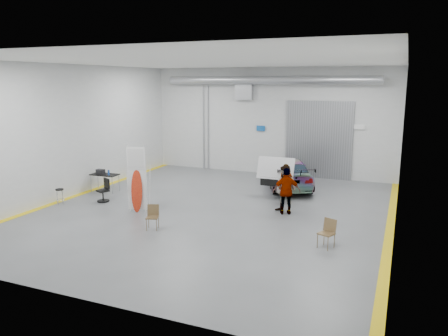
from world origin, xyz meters
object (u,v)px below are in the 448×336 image
at_px(work_table, 103,174).
at_px(office_chair, 104,192).
at_px(shop_stool, 60,197).
at_px(person_b, 286,189).
at_px(surfboard_display, 136,184).
at_px(person_a, 286,184).
at_px(person_c, 287,191).
at_px(folding_chair_near, 153,222).
at_px(folding_chair_far, 326,239).
at_px(sedan_car, 288,173).

xyz_separation_m(work_table, office_chair, (1.17, -1.53, -0.40)).
xyz_separation_m(shop_stool, office_chair, (1.39, 1.18, 0.09)).
xyz_separation_m(person_b, surfboard_display, (-5.65, -2.19, 0.17)).
bearing_deg(person_a, person_c, -76.28).
relative_size(person_c, shop_stool, 2.66).
relative_size(surfboard_display, work_table, 2.09).
bearing_deg(folding_chair_near, person_b, 24.31).
height_order(folding_chair_near, folding_chair_far, folding_chair_far).
height_order(person_a, office_chair, person_a).
bearing_deg(folding_chair_near, folding_chair_far, -14.46).
distance_m(shop_stool, office_chair, 1.83).
distance_m(sedan_car, surfboard_display, 8.02).
relative_size(folding_chair_near, office_chair, 0.87).
xyz_separation_m(shop_stool, work_table, (0.22, 2.72, 0.49)).
xyz_separation_m(sedan_car, person_a, (0.68, -2.99, 0.15)).
height_order(surfboard_display, office_chair, surfboard_display).
distance_m(person_a, office_chair, 8.02).
relative_size(person_c, surfboard_display, 0.66).
xyz_separation_m(person_c, folding_chair_far, (2.10, -3.05, -0.65)).
bearing_deg(person_c, person_a, -94.65).
height_order(sedan_car, office_chair, sedan_car).
distance_m(folding_chair_near, folding_chair_far, 6.09).
distance_m(person_b, person_c, 0.18).
bearing_deg(office_chair, person_b, 33.63).
distance_m(person_a, folding_chair_far, 5.24).
distance_m(surfboard_display, shop_stool, 3.72).
height_order(sedan_car, person_a, person_a).
xyz_separation_m(sedan_car, person_b, (1.03, -4.34, 0.25)).
xyz_separation_m(sedan_car, folding_chair_far, (3.20, -7.55, -0.43)).
height_order(sedan_car, person_b, person_b).
relative_size(person_c, folding_chair_near, 2.13).
relative_size(shop_stool, office_chair, 0.70).
bearing_deg(person_b, folding_chair_far, -38.14).
xyz_separation_m(folding_chair_near, folding_chair_far, (6.07, 0.60, 0.02)).
distance_m(person_c, folding_chair_near, 5.43).
bearing_deg(work_table, folding_chair_near, -37.26).
xyz_separation_m(folding_chair_near, work_table, (-5.15, 3.92, 0.57)).
distance_m(person_b, folding_chair_near, 5.49).
distance_m(sedan_car, folding_chair_near, 8.65).
bearing_deg(folding_chair_near, person_a, 35.42).
bearing_deg(person_b, sedan_car, 121.04).
distance_m(work_table, office_chair, 1.97).
bearing_deg(folding_chair_far, surfboard_display, -164.70).
xyz_separation_m(sedan_car, surfboard_display, (-4.62, -6.53, 0.43)).
bearing_deg(folding_chair_near, shop_stool, 147.25).
height_order(person_b, shop_stool, person_b).
xyz_separation_m(surfboard_display, office_chair, (-2.22, 0.77, -0.71)).
distance_m(sedan_car, folding_chair_far, 8.21).
height_order(person_c, work_table, person_c).
bearing_deg(person_a, sedan_car, 100.70).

